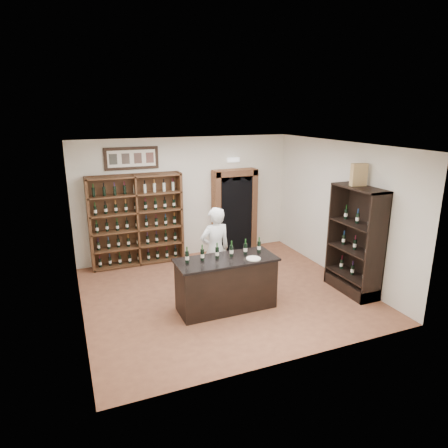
{
  "coord_description": "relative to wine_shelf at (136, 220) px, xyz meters",
  "views": [
    {
      "loc": [
        -2.84,
        -6.94,
        3.65
      ],
      "look_at": [
        0.13,
        0.3,
        1.39
      ],
      "focal_mm": 32.0,
      "sensor_mm": 36.0,
      "label": 1
    }
  ],
  "objects": [
    {
      "name": "wine_crate",
      "position": [
        3.81,
        -3.13,
        1.32
      ],
      "size": [
        0.33,
        0.19,
        0.44
      ],
      "primitive_type": "cube",
      "rotation": [
        0.0,
        0.0,
        -0.21
      ],
      "color": "tan",
      "rests_on": "side_cabinet"
    },
    {
      "name": "counter_bottle_4",
      "position": [
        1.53,
        -2.84,
        0.01
      ],
      "size": [
        0.07,
        0.07,
        0.3
      ],
      "color": "black",
      "rests_on": "tasting_counter"
    },
    {
      "name": "emergency_light",
      "position": [
        2.55,
        0.09,
        1.3
      ],
      "size": [
        0.3,
        0.1,
        0.1
      ],
      "primitive_type": "cube",
      "color": "white",
      "rests_on": "wall_back"
    },
    {
      "name": "arched_doorway",
      "position": [
        2.55,
        -0.0,
        0.04
      ],
      "size": [
        1.17,
        0.35,
        2.17
      ],
      "color": "black",
      "rests_on": "ground"
    },
    {
      "name": "wall_left",
      "position": [
        -1.45,
        -2.33,
        0.4
      ],
      "size": [
        0.04,
        5.0,
        3.0
      ],
      "primitive_type": "cube",
      "color": "silver",
      "rests_on": "ground"
    },
    {
      "name": "framed_picture",
      "position": [
        0.0,
        0.14,
        1.45
      ],
      "size": [
        1.25,
        0.04,
        0.52
      ],
      "primitive_type": "cube",
      "color": "black",
      "rests_on": "wall_back"
    },
    {
      "name": "counter_bottle_1",
      "position": [
        0.67,
        -2.84,
        0.01
      ],
      "size": [
        0.07,
        0.07,
        0.3
      ],
      "color": "black",
      "rests_on": "tasting_counter"
    },
    {
      "name": "tasting_counter",
      "position": [
        1.1,
        -2.93,
        -0.61
      ],
      "size": [
        1.88,
        0.78,
        1.0
      ],
      "color": "black",
      "rests_on": "ground"
    },
    {
      "name": "shopkeeper",
      "position": [
        1.19,
        -2.14,
        -0.21
      ],
      "size": [
        0.69,
        0.48,
        1.79
      ],
      "primitive_type": "imported",
      "rotation": [
        0.0,
        0.0,
        3.23
      ],
      "color": "white",
      "rests_on": "ground"
    },
    {
      "name": "counter_bottle_2",
      "position": [
        0.96,
        -2.84,
        0.01
      ],
      "size": [
        0.07,
        0.07,
        0.3
      ],
      "color": "black",
      "rests_on": "tasting_counter"
    },
    {
      "name": "wine_shelf",
      "position": [
        0.0,
        0.0,
        0.0
      ],
      "size": [
        2.2,
        0.38,
        2.2
      ],
      "color": "#52321C",
      "rests_on": "ground"
    },
    {
      "name": "wall_back",
      "position": [
        1.3,
        0.17,
        0.4
      ],
      "size": [
        5.5,
        0.04,
        3.0
      ],
      "primitive_type": "cube",
      "color": "silver",
      "rests_on": "ground"
    },
    {
      "name": "counter_bottle_0",
      "position": [
        0.38,
        -2.84,
        0.01
      ],
      "size": [
        0.07,
        0.07,
        0.3
      ],
      "color": "black",
      "rests_on": "tasting_counter"
    },
    {
      "name": "plate",
      "position": [
        1.55,
        -3.14,
        -0.09
      ],
      "size": [
        0.26,
        0.26,
        0.02
      ],
      "primitive_type": "cylinder",
      "color": "silver",
      "rests_on": "tasting_counter"
    },
    {
      "name": "counter_bottle_5",
      "position": [
        1.82,
        -2.84,
        0.01
      ],
      "size": [
        0.07,
        0.07,
        0.3
      ],
      "color": "black",
      "rests_on": "tasting_counter"
    },
    {
      "name": "wall_right",
      "position": [
        4.05,
        -2.33,
        0.4
      ],
      "size": [
        0.04,
        5.0,
        3.0
      ],
      "primitive_type": "cube",
      "color": "silver",
      "rests_on": "ground"
    },
    {
      "name": "side_cabinet",
      "position": [
        3.82,
        -3.23,
        -0.35
      ],
      "size": [
        0.48,
        1.2,
        2.2
      ],
      "color": "black",
      "rests_on": "ground"
    },
    {
      "name": "counter_bottle_3",
      "position": [
        1.24,
        -2.84,
        0.01
      ],
      "size": [
        0.07,
        0.07,
        0.3
      ],
      "color": "black",
      "rests_on": "tasting_counter"
    },
    {
      "name": "ceiling",
      "position": [
        1.3,
        -2.33,
        1.9
      ],
      "size": [
        5.5,
        5.5,
        0.0
      ],
      "primitive_type": "plane",
      "rotation": [
        3.14,
        0.0,
        0.0
      ],
      "color": "white",
      "rests_on": "wall_back"
    },
    {
      "name": "floor",
      "position": [
        1.3,
        -2.33,
        -1.1
      ],
      "size": [
        5.5,
        5.5,
        0.0
      ],
      "primitive_type": "plane",
      "color": "#92593A",
      "rests_on": "ground"
    }
  ]
}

